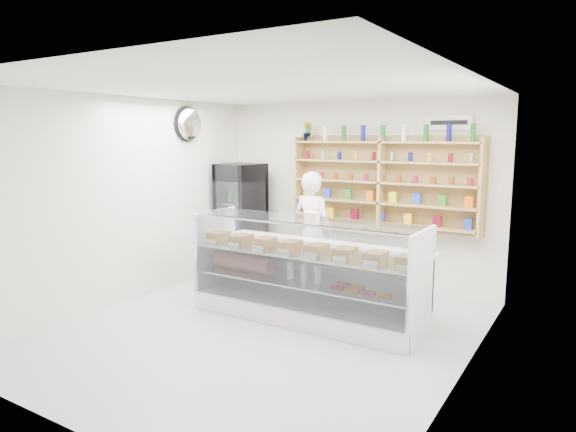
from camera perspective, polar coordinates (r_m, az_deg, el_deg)
The scene contains 8 objects.
room at distance 5.83m, azimuth -2.78°, elevation 0.33°, with size 5.00×5.00×5.00m.
display_counter at distance 6.45m, azimuth 2.10°, elevation -8.38°, with size 2.93×0.87×1.27m.
shop_worker at distance 7.50m, azimuth 2.76°, elevation -1.76°, with size 0.65×0.42×1.77m, color silver.
drinks_cooler at distance 8.48m, azimuth -5.26°, elevation -0.34°, with size 0.73×0.71×1.83m.
wall_shelving at distance 7.64m, azimuth 10.37°, elevation 3.67°, with size 2.84×0.28×1.33m.
potted_plant at distance 8.15m, azimuth 2.21°, elevation 9.36°, with size 0.16×0.13×0.29m, color #1E6626.
security_mirror at distance 8.06m, azimuth -10.87°, elevation 10.01°, with size 0.15×0.50×0.50m, color silver.
wall_sign at distance 7.46m, azimuth 17.47°, elevation 9.88°, with size 0.62×0.03×0.20m, color white.
Camera 1 is at (3.27, -4.75, 2.26)m, focal length 32.00 mm.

